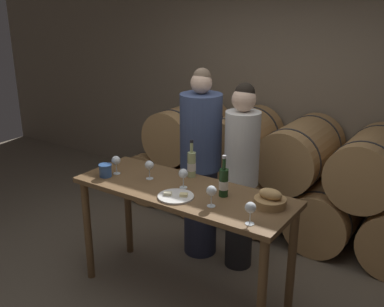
{
  "coord_description": "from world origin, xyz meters",
  "views": [
    {
      "loc": [
        1.83,
        -2.58,
        2.32
      ],
      "look_at": [
        0.0,
        0.13,
        1.2
      ],
      "focal_mm": 42.0,
      "sensor_mm": 36.0,
      "label": 1
    }
  ],
  "objects": [
    {
      "name": "cheese_plate",
      "position": [
        0.05,
        -0.16,
        0.96
      ],
      "size": [
        0.27,
        0.27,
        0.04
      ],
      "color": "white",
      "rests_on": "tasting_table"
    },
    {
      "name": "wine_glass_far_left",
      "position": [
        -0.64,
        -0.05,
        1.06
      ],
      "size": [
        0.07,
        0.07,
        0.15
      ],
      "color": "white",
      "rests_on": "tasting_table"
    },
    {
      "name": "ground_plane",
      "position": [
        0.0,
        0.0,
        0.0
      ],
      "size": [
        10.0,
        10.0,
        0.0
      ],
      "primitive_type": "plane",
      "color": "#726654"
    },
    {
      "name": "stone_wall_back",
      "position": [
        0.0,
        2.18,
        1.6
      ],
      "size": [
        10.0,
        0.12,
        3.2
      ],
      "color": "gray",
      "rests_on": "ground_plane"
    },
    {
      "name": "wine_bottle_white",
      "position": [
        -0.09,
        0.25,
        1.06
      ],
      "size": [
        0.07,
        0.07,
        0.31
      ],
      "color": "#ADBC7F",
      "rests_on": "tasting_table"
    },
    {
      "name": "wine_glass_right",
      "position": [
        0.34,
        -0.14,
        1.06
      ],
      "size": [
        0.07,
        0.07,
        0.15
      ],
      "color": "white",
      "rests_on": "tasting_table"
    },
    {
      "name": "wine_glass_left",
      "position": [
        -0.34,
        0.02,
        1.06
      ],
      "size": [
        0.07,
        0.07,
        0.15
      ],
      "color": "white",
      "rests_on": "tasting_table"
    },
    {
      "name": "barrel_stack",
      "position": [
        0.0,
        1.58,
        0.56
      ],
      "size": [
        3.38,
        0.96,
        1.19
      ],
      "color": "tan",
      "rests_on": "ground_plane"
    },
    {
      "name": "person_right",
      "position": [
        0.16,
        0.65,
        0.88
      ],
      "size": [
        0.3,
        0.3,
        1.69
      ],
      "color": "#232326",
      "rests_on": "ground_plane"
    },
    {
      "name": "wine_bottle_red",
      "position": [
        0.32,
        0.06,
        1.06
      ],
      "size": [
        0.07,
        0.07,
        0.32
      ],
      "color": "#193819",
      "rests_on": "tasting_table"
    },
    {
      "name": "tasting_table",
      "position": [
        0.0,
        0.0,
        0.81
      ],
      "size": [
        1.75,
        0.63,
        0.95
      ],
      "color": "brown",
      "rests_on": "ground_plane"
    },
    {
      "name": "person_left",
      "position": [
        -0.26,
        0.65,
        0.9
      ],
      "size": [
        0.38,
        0.38,
        1.77
      ],
      "color": "#2D334C",
      "rests_on": "ground_plane"
    },
    {
      "name": "wine_glass_center",
      "position": [
        -0.01,
        0.02,
        1.06
      ],
      "size": [
        0.07,
        0.07,
        0.15
      ],
      "color": "white",
      "rests_on": "tasting_table"
    },
    {
      "name": "wine_glass_far_right",
      "position": [
        0.69,
        -0.22,
        1.06
      ],
      "size": [
        0.07,
        0.07,
        0.15
      ],
      "color": "white",
      "rests_on": "tasting_table"
    },
    {
      "name": "bread_basket",
      "position": [
        0.68,
        0.1,
        1.0
      ],
      "size": [
        0.23,
        0.23,
        0.13
      ],
      "color": "#A87F4C",
      "rests_on": "tasting_table"
    },
    {
      "name": "blue_crock",
      "position": [
        -0.67,
        -0.14,
        1.01
      ],
      "size": [
        0.11,
        0.11,
        0.1
      ],
      "color": "#335693",
      "rests_on": "tasting_table"
    }
  ]
}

